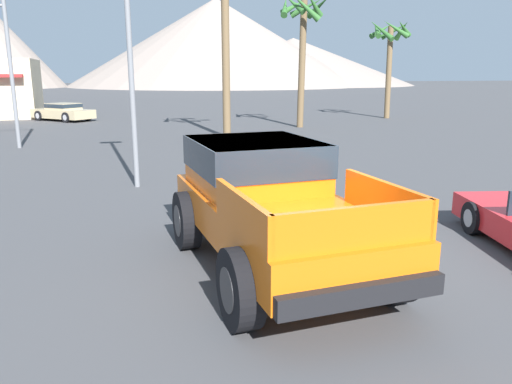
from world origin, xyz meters
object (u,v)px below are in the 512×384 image
object	(u,v)px
orange_pickup_truck	(267,196)
parked_car_tan	(63,112)
palm_tree_leaning	(389,44)
palm_tree_short	(225,0)
street_lamp_post	(128,15)
palm_tree_tall	(303,27)

from	to	relation	value
orange_pickup_truck	parked_car_tan	size ratio (longest dim) A/B	1.21
orange_pickup_truck	palm_tree_leaning	world-z (taller)	palm_tree_leaning
palm_tree_short	palm_tree_leaning	size ratio (longest dim) A/B	1.28
street_lamp_post	palm_tree_leaning	distance (m)	24.03
street_lamp_post	palm_tree_tall	world-z (taller)	street_lamp_post
palm_tree_short	street_lamp_post	bearing A→B (deg)	-117.24
street_lamp_post	palm_tree_tall	xyz separation A→B (m)	(9.95, 12.69, 0.99)
palm_tree_tall	parked_car_tan	bearing A→B (deg)	147.60
orange_pickup_truck	street_lamp_post	xyz separation A→B (m)	(-1.56, 6.26, 3.27)
palm_tree_tall	palm_tree_short	xyz separation A→B (m)	(-5.08, -3.24, 0.78)
street_lamp_post	palm_tree_tall	size ratio (longest dim) A/B	1.01
palm_tree_short	palm_tree_leaning	bearing A→B (deg)	28.44
palm_tree_short	parked_car_tan	bearing A→B (deg)	124.49
orange_pickup_truck	palm_tree_tall	bearing A→B (deg)	63.82
parked_car_tan	palm_tree_short	distance (m)	14.99
orange_pickup_truck	street_lamp_post	size ratio (longest dim) A/B	0.71
orange_pickup_truck	parked_car_tan	bearing A→B (deg)	97.25
palm_tree_leaning	orange_pickup_truck	bearing A→B (deg)	-125.36
parked_car_tan	palm_tree_tall	bearing A→B (deg)	-74.49
palm_tree_short	palm_tree_tall	bearing A→B (deg)	32.54
parked_car_tan	palm_tree_leaning	world-z (taller)	palm_tree_leaning
orange_pickup_truck	palm_tree_short	size ratio (longest dim) A/B	0.63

